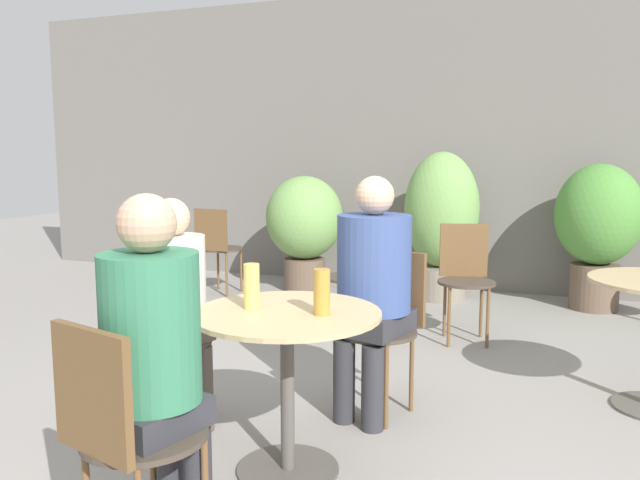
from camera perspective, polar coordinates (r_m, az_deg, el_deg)
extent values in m
cube|color=slate|center=(6.46, 11.96, 8.87)|extent=(10.00, 0.06, 3.00)
cylinder|color=#514C47|center=(2.88, -2.95, -20.16)|extent=(0.44, 0.44, 0.01)
cylinder|color=#514C47|center=(2.74, -3.00, -13.78)|extent=(0.06, 0.06, 0.67)
cylinder|color=tan|center=(2.63, -3.05, -6.73)|extent=(0.80, 0.80, 0.02)
cylinder|color=#42382D|center=(3.29, 5.25, -8.38)|extent=(0.42, 0.42, 0.02)
cylinder|color=brown|center=(3.41, 8.37, -11.85)|extent=(0.02, 0.02, 0.43)
cylinder|color=brown|center=(3.54, 4.42, -11.07)|extent=(0.02, 0.02, 0.43)
cylinder|color=brown|center=(3.19, 6.07, -13.23)|extent=(0.02, 0.02, 0.43)
cylinder|color=brown|center=(3.32, 1.93, -12.32)|extent=(0.02, 0.02, 0.43)
cube|color=brown|center=(3.40, 6.90, -4.27)|extent=(0.35, 0.12, 0.40)
cylinder|color=#42382D|center=(3.20, -13.59, -9.02)|extent=(0.42, 0.42, 0.02)
cylinder|color=brown|center=(3.46, -13.22, -11.72)|extent=(0.02, 0.02, 0.43)
cylinder|color=brown|center=(3.30, -16.85, -12.81)|extent=(0.02, 0.02, 0.43)
cylinder|color=brown|center=(3.27, -10.04, -12.79)|extent=(0.02, 0.02, 0.43)
cylinder|color=brown|center=(3.10, -13.72, -14.05)|extent=(0.02, 0.02, 0.43)
cube|color=brown|center=(3.29, -15.83, -4.90)|extent=(0.12, 0.35, 0.40)
cylinder|color=#42382D|center=(2.22, -15.73, -16.85)|extent=(0.42, 0.42, 0.02)
cylinder|color=brown|center=(2.49, -15.00, -19.79)|extent=(0.02, 0.02, 0.43)
cube|color=brown|center=(2.04, -20.16, -12.96)|extent=(0.35, 0.12, 0.40)
cylinder|color=#42382D|center=(4.70, 2.86, -3.45)|extent=(0.42, 0.42, 0.02)
cylinder|color=brown|center=(4.76, 5.14, -6.12)|extent=(0.02, 0.02, 0.43)
cylinder|color=brown|center=(4.93, 2.70, -5.61)|extent=(0.02, 0.02, 0.43)
cylinder|color=brown|center=(4.56, 2.99, -6.72)|extent=(0.02, 0.02, 0.43)
cylinder|color=brown|center=(4.74, 0.52, -6.15)|extent=(0.02, 0.02, 0.43)
cube|color=brown|center=(4.80, 4.35, -0.70)|extent=(0.33, 0.17, 0.40)
cylinder|color=#42382D|center=(4.64, 13.25, -3.80)|extent=(0.42, 0.42, 0.02)
cylinder|color=brown|center=(4.84, 14.52, -6.11)|extent=(0.02, 0.02, 0.43)
cylinder|color=brown|center=(4.80, 11.33, -6.12)|extent=(0.02, 0.02, 0.43)
cylinder|color=brown|center=(4.58, 15.09, -6.92)|extent=(0.02, 0.02, 0.43)
cylinder|color=brown|center=(4.54, 11.71, -6.94)|extent=(0.02, 0.02, 0.43)
cube|color=brown|center=(4.79, 13.00, -0.91)|extent=(0.35, 0.12, 0.40)
cylinder|color=#42382D|center=(6.20, -8.97, -0.80)|extent=(0.42, 0.42, 0.02)
cylinder|color=brown|center=(6.20, -10.65, -2.97)|extent=(0.02, 0.02, 0.43)
cylinder|color=brown|center=(6.05, -8.53, -3.18)|extent=(0.02, 0.02, 0.43)
cylinder|color=brown|center=(6.42, -9.30, -2.57)|extent=(0.02, 0.02, 0.43)
cylinder|color=brown|center=(6.28, -7.22, -2.76)|extent=(0.02, 0.02, 0.43)
cube|color=brown|center=(6.01, -9.96, 0.92)|extent=(0.35, 0.05, 0.40)
cylinder|color=#2D2D33|center=(3.26, 2.22, -12.74)|extent=(0.11, 0.11, 0.43)
cylinder|color=#2D2D33|center=(3.18, 4.83, -13.33)|extent=(0.11, 0.11, 0.43)
cube|color=#2D2D33|center=(3.24, 4.90, -7.41)|extent=(0.40, 0.43, 0.11)
cylinder|color=#384C84|center=(3.17, 4.96, -2.13)|extent=(0.38, 0.38, 0.49)
sphere|color=#DBAD89|center=(3.13, 5.03, 4.08)|extent=(0.20, 0.20, 0.20)
cylinder|color=brown|center=(3.12, -12.52, -13.88)|extent=(0.09, 0.09, 0.43)
cylinder|color=brown|center=(3.21, -10.58, -13.20)|extent=(0.09, 0.09, 0.43)
cube|color=brown|center=(3.16, -13.14, -8.17)|extent=(0.36, 0.34, 0.09)
cylinder|color=beige|center=(3.10, -13.29, -3.54)|extent=(0.31, 0.31, 0.43)
sphere|color=#DBAD89|center=(3.06, -13.47, 2.06)|extent=(0.18, 0.18, 0.18)
cylinder|color=#2D2D33|center=(2.46, -13.52, -20.10)|extent=(0.10, 0.10, 0.43)
cube|color=#2D2D33|center=(2.22, -14.95, -15.18)|extent=(0.35, 0.37, 0.10)
cylinder|color=#337551|center=(2.12, -15.23, -7.78)|extent=(0.32, 0.32, 0.50)
sphere|color=tan|center=(2.06, -15.57, 1.49)|extent=(0.19, 0.19, 0.19)
cylinder|color=#DBC65B|center=(2.66, -6.26, -4.23)|extent=(0.07, 0.07, 0.19)
cylinder|color=#B28433|center=(2.55, 0.17, -4.77)|extent=(0.07, 0.07, 0.19)
cylinder|color=brown|center=(6.29, -1.42, -3.16)|extent=(0.41, 0.41, 0.33)
ellipsoid|color=#709E51|center=(6.21, -1.44, 2.07)|extent=(0.77, 0.77, 0.83)
cylinder|color=slate|center=(6.07, 10.87, -3.82)|extent=(0.51, 0.51, 0.30)
ellipsoid|color=#709E51|center=(5.97, 11.04, 2.73)|extent=(0.70, 0.70, 1.09)
cylinder|color=brown|center=(6.05, 23.78, -3.93)|extent=(0.41, 0.41, 0.40)
ellipsoid|color=#4C8938|center=(5.96, 24.12, 2.14)|extent=(0.73, 0.73, 0.88)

